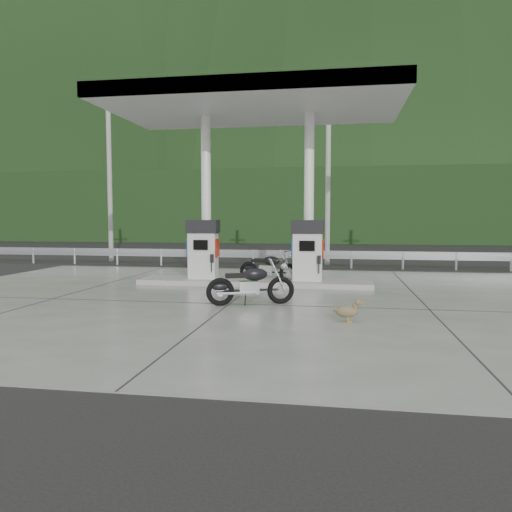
% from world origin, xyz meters
% --- Properties ---
extents(ground, '(160.00, 160.00, 0.00)m').
position_xyz_m(ground, '(0.00, 0.00, 0.00)').
color(ground, black).
rests_on(ground, ground).
extents(forecourt_apron, '(18.00, 14.00, 0.02)m').
position_xyz_m(forecourt_apron, '(0.00, 0.00, 0.01)').
color(forecourt_apron, slate).
rests_on(forecourt_apron, ground).
extents(pump_island, '(7.00, 1.40, 0.15)m').
position_xyz_m(pump_island, '(0.00, 2.50, 0.10)').
color(pump_island, gray).
rests_on(pump_island, forecourt_apron).
extents(gas_pump_left, '(0.95, 0.55, 1.80)m').
position_xyz_m(gas_pump_left, '(-1.60, 2.50, 1.07)').
color(gas_pump_left, silver).
rests_on(gas_pump_left, pump_island).
extents(gas_pump_right, '(0.95, 0.55, 1.80)m').
position_xyz_m(gas_pump_right, '(1.60, 2.50, 1.07)').
color(gas_pump_right, silver).
rests_on(gas_pump_right, pump_island).
extents(canopy_column_left, '(0.30, 0.30, 5.00)m').
position_xyz_m(canopy_column_left, '(-1.60, 2.90, 2.67)').
color(canopy_column_left, white).
rests_on(canopy_column_left, pump_island).
extents(canopy_column_right, '(0.30, 0.30, 5.00)m').
position_xyz_m(canopy_column_right, '(1.60, 2.90, 2.67)').
color(canopy_column_right, white).
rests_on(canopy_column_right, pump_island).
extents(canopy_roof, '(8.50, 5.00, 0.40)m').
position_xyz_m(canopy_roof, '(0.00, 2.50, 5.37)').
color(canopy_roof, silver).
rests_on(canopy_roof, canopy_column_left).
extents(guardrail, '(26.00, 0.16, 1.42)m').
position_xyz_m(guardrail, '(0.00, 8.00, 0.71)').
color(guardrail, '#AAACB2').
rests_on(guardrail, ground).
extents(road, '(60.00, 7.00, 0.01)m').
position_xyz_m(road, '(0.00, 11.50, 0.00)').
color(road, black).
rests_on(road, ground).
extents(utility_pole_a, '(0.22, 0.22, 8.00)m').
position_xyz_m(utility_pole_a, '(-8.00, 9.50, 4.00)').
color(utility_pole_a, '#989792').
rests_on(utility_pole_a, ground).
extents(utility_pole_b, '(0.22, 0.22, 8.00)m').
position_xyz_m(utility_pole_b, '(2.00, 9.50, 4.00)').
color(utility_pole_b, '#989792').
rests_on(utility_pole_b, ground).
extents(tree_band, '(80.00, 6.00, 6.00)m').
position_xyz_m(tree_band, '(0.00, 30.00, 3.00)').
color(tree_band, black).
rests_on(tree_band, ground).
extents(forested_hills, '(100.00, 40.00, 140.00)m').
position_xyz_m(forested_hills, '(0.00, 60.00, 0.00)').
color(forested_hills, black).
rests_on(forested_hills, ground).
extents(motorcycle_left, '(1.96, 1.11, 0.89)m').
position_xyz_m(motorcycle_left, '(0.34, 3.07, 0.46)').
color(motorcycle_left, black).
rests_on(motorcycle_left, forecourt_apron).
extents(motorcycle_right, '(2.03, 1.26, 0.92)m').
position_xyz_m(motorcycle_right, '(0.51, -0.99, 0.48)').
color(motorcycle_right, black).
rests_on(motorcycle_right, forecourt_apron).
extents(duck, '(0.52, 0.15, 0.37)m').
position_xyz_m(duck, '(2.69, -2.57, 0.21)').
color(duck, brown).
rests_on(duck, forecourt_apron).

